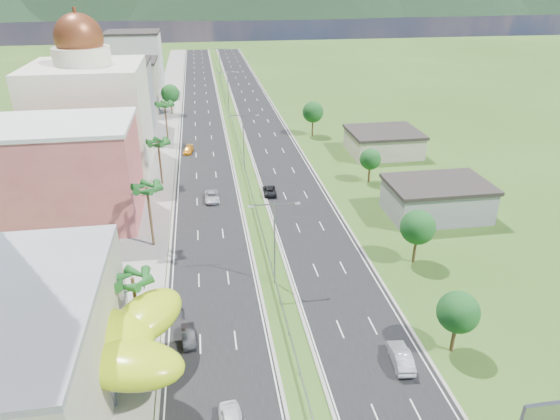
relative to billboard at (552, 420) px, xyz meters
name	(u,v)px	position (x,y,z in m)	size (l,w,h in m)	color
ground	(289,335)	(-17.00, 18.00, -4.42)	(500.00, 500.00, 0.00)	#2D5119
road_left	(202,118)	(-24.50, 108.00, -4.40)	(11.00, 260.00, 0.04)	black
road_right	(258,115)	(-9.50, 108.00, -4.40)	(11.00, 260.00, 0.04)	black
sidewalk_left	(166,119)	(-34.00, 108.00, -4.36)	(7.00, 260.00, 0.12)	gray
median_guardrail	(236,134)	(-17.00, 89.99, -3.80)	(0.10, 216.06, 0.76)	gray
streetlight_median_b	(274,235)	(-17.00, 28.00, 2.33)	(6.04, 0.25, 11.00)	gray
streetlight_median_c	(243,136)	(-17.00, 68.00, 2.33)	(6.04, 0.25, 11.00)	gray
streetlight_median_d	(228,87)	(-17.00, 113.00, 2.33)	(6.04, 0.25, 11.00)	gray
streetlight_median_e	(220,61)	(-17.00, 158.00, 2.33)	(6.04, 0.25, 11.00)	gray
lime_canopy	(77,343)	(-37.00, 14.00, 0.57)	(18.00, 15.00, 7.40)	#ADD014
pink_shophouse	(68,175)	(-45.00, 50.00, 3.08)	(20.00, 15.00, 15.00)	#C75155
domed_building	(91,112)	(-45.00, 73.00, 6.93)	(20.00, 20.00, 28.70)	beige
midrise_grey	(117,99)	(-44.00, 98.00, 3.58)	(16.00, 15.00, 16.00)	gray
midrise_beige	(128,86)	(-44.00, 120.00, 2.08)	(16.00, 15.00, 13.00)	#A39A86
midrise_white	(136,63)	(-44.00, 143.00, 4.58)	(16.00, 15.00, 18.00)	silver
billboard	(552,420)	(0.00, 0.00, 0.00)	(5.20, 0.35, 6.20)	gray
shed_near	(436,201)	(11.00, 43.00, -1.92)	(15.00, 10.00, 5.00)	gray
shed_far	(383,143)	(13.00, 73.00, -2.22)	(14.00, 12.00, 4.40)	#A39A86
palm_tree_b	(133,282)	(-32.50, 20.00, 2.64)	(3.60, 3.60, 8.10)	#47301C
palm_tree_c	(147,190)	(-32.50, 40.00, 4.08)	(3.60, 3.60, 9.60)	#47301C
palm_tree_d	(158,144)	(-32.50, 63.00, 3.12)	(3.60, 3.60, 8.60)	#47301C
palm_tree_e	(165,106)	(-32.50, 88.00, 3.89)	(3.60, 3.60, 9.40)	#47301C
leafy_tree_lfar	(170,94)	(-32.50, 113.00, 1.16)	(4.90, 4.90, 8.05)	#47301C
leafy_tree_ra	(458,312)	(-1.00, 13.00, 0.35)	(4.20, 4.20, 6.90)	#47301C
leafy_tree_rb	(418,227)	(2.00, 30.00, 0.76)	(4.55, 4.55, 7.47)	#47301C
leafy_tree_rc	(370,159)	(5.00, 58.00, -0.05)	(3.85, 3.85, 6.33)	#47301C
leafy_tree_rd	(313,112)	(1.00, 88.00, 1.16)	(4.90, 4.90, 8.05)	#47301C
mountain_ridge	(268,14)	(43.00, 468.00, -4.42)	(860.00, 140.00, 90.00)	black
car_dark_left	(189,336)	(-27.50, 18.63, -3.73)	(1.37, 3.94, 1.30)	black
car_silver_mid_left	(212,197)	(-23.86, 54.11, -3.70)	(2.26, 4.90, 1.36)	#B1B5B9
car_yellow_far_left	(188,150)	(-27.90, 79.74, -3.75)	(1.78, 4.38, 1.27)	orange
car_silver_right	(401,357)	(-6.87, 12.01, -3.57)	(1.71, 4.91, 1.62)	#AAAEB2
car_dark_far_right	(270,190)	(-13.80, 55.35, -3.73)	(2.17, 4.71, 1.31)	black
motorcycle	(182,309)	(-28.25, 23.44, -3.71)	(0.64, 2.10, 1.34)	black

